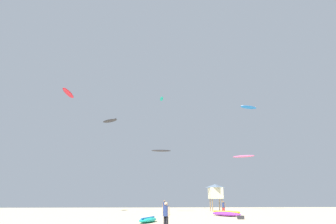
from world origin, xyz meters
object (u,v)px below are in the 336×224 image
(person_foreground, at_px, (166,214))
(lifeguard_tower, at_px, (215,191))
(cooler_box, at_px, (103,224))
(kite_aloft_2, at_px, (110,121))
(kite_grounded_mid, at_px, (226,214))
(gear_bag, at_px, (241,217))
(kite_aloft_1, at_px, (244,156))
(kite_aloft_4, at_px, (249,107))
(kite_aloft_3, at_px, (68,93))
(kite_aloft_5, at_px, (162,99))
(kite_grounded_near, at_px, (148,220))
(person_left, at_px, (223,206))
(person_midground, at_px, (164,206))
(kite_aloft_0, at_px, (161,151))

(person_foreground, relative_size, lifeguard_tower, 0.37)
(cooler_box, relative_size, kite_aloft_2, 0.17)
(kite_grounded_mid, bearing_deg, person_foreground, -117.37)
(kite_aloft_2, bearing_deg, person_foreground, -77.73)
(kite_grounded_mid, xyz_separation_m, cooler_box, (-11.64, -12.30, -0.10))
(gear_bag, relative_size, kite_aloft_1, 0.13)
(kite_aloft_2, xyz_separation_m, kite_aloft_4, (26.99, 1.50, 3.83))
(kite_grounded_mid, distance_m, kite_aloft_3, 29.78)
(cooler_box, xyz_separation_m, kite_aloft_5, (5.97, 34.27, 20.81))
(gear_bag, xyz_separation_m, kite_aloft_3, (-20.90, 16.96, 17.67))
(kite_aloft_1, xyz_separation_m, kite_aloft_3, (-31.71, -11.66, 7.87))
(kite_aloft_3, relative_size, kite_aloft_4, 1.16)
(kite_aloft_1, distance_m, kite_aloft_5, 19.72)
(kite_grounded_near, distance_m, kite_grounded_mid, 12.13)
(kite_grounded_near, relative_size, kite_aloft_3, 0.77)
(lifeguard_tower, bearing_deg, person_left, -97.00)
(kite_aloft_2, relative_size, kite_aloft_3, 0.74)
(kite_aloft_3, bearing_deg, kite_grounded_near, -58.28)
(kite_aloft_1, xyz_separation_m, kite_aloft_2, (-25.94, -3.52, 5.68))
(kite_grounded_near, relative_size, lifeguard_tower, 0.83)
(kite_grounded_near, xyz_separation_m, kite_aloft_4, (20.33, 29.76, 19.27))
(person_midground, relative_size, kite_aloft_4, 0.43)
(kite_aloft_3, bearing_deg, person_midground, -24.43)
(lifeguard_tower, height_order, kite_aloft_1, kite_aloft_1)
(person_left, distance_m, lifeguard_tower, 8.19)
(kite_aloft_5, bearing_deg, lifeguard_tower, -42.55)
(kite_grounded_mid, bearing_deg, cooler_box, -133.41)
(gear_bag, bearing_deg, kite_aloft_3, 140.94)
(person_foreground, distance_m, kite_aloft_1, 43.36)
(gear_bag, distance_m, kite_aloft_3, 32.20)
(person_midground, relative_size, kite_aloft_3, 0.37)
(kite_grounded_near, xyz_separation_m, kite_grounded_mid, (8.63, 8.53, 0.07))
(kite_aloft_1, bearing_deg, person_foreground, -115.70)
(kite_aloft_1, bearing_deg, person_midground, -132.78)
(lifeguard_tower, distance_m, kite_aloft_0, 10.79)
(kite_aloft_4, xyz_separation_m, kite_aloft_5, (-17.37, 0.74, 1.50))
(kite_grounded_near, relative_size, kite_aloft_5, 1.49)
(person_left, relative_size, kite_aloft_0, 0.49)
(lifeguard_tower, distance_m, kite_aloft_1, 13.82)
(kite_aloft_4, distance_m, kite_aloft_5, 17.45)
(gear_bag, bearing_deg, kite_aloft_2, 121.08)
(kite_aloft_4, bearing_deg, kite_grounded_near, -124.34)
(kite_aloft_5, bearing_deg, kite_aloft_0, -93.85)
(person_foreground, bearing_deg, kite_aloft_4, 16.80)
(gear_bag, height_order, kite_aloft_2, kite_aloft_2)
(gear_bag, bearing_deg, cooler_box, -148.85)
(person_left, bearing_deg, kite_aloft_5, 61.01)
(kite_grounded_mid, xyz_separation_m, lifeguard_tower, (2.52, 14.45, 2.79))
(kite_grounded_mid, bearing_deg, lifeguard_tower, 80.12)
(person_midground, distance_m, lifeguard_tower, 13.19)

